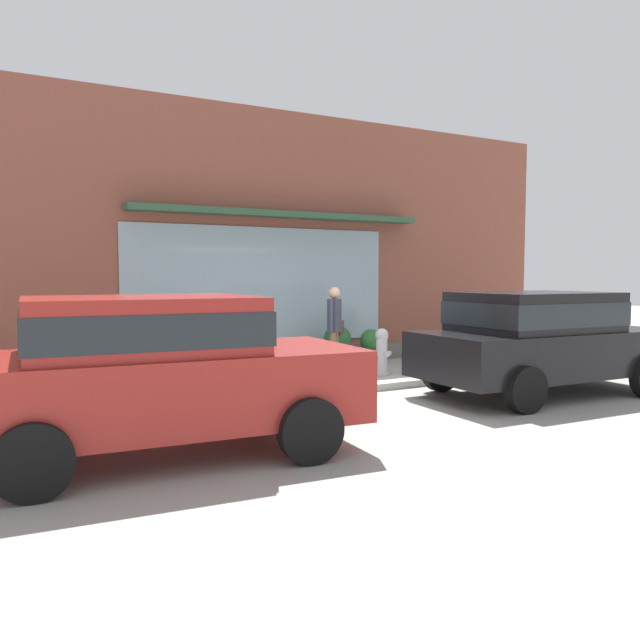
% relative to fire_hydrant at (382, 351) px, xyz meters
% --- Properties ---
extents(ground_plane, '(60.00, 60.00, 0.00)m').
position_rel_fire_hydrant_xyz_m(ground_plane, '(-1.20, -1.07, -0.45)').
color(ground_plane, '#9E9B93').
extents(curb_strip, '(14.00, 0.24, 0.12)m').
position_rel_fire_hydrant_xyz_m(curb_strip, '(-1.20, -1.27, -0.39)').
color(curb_strip, '#B2B2AD').
rests_on(curb_strip, ground_plane).
extents(storefront, '(14.00, 0.81, 5.21)m').
position_rel_fire_hydrant_xyz_m(storefront, '(-1.20, 2.12, 2.10)').
color(storefront, brown).
rests_on(storefront, ground_plane).
extents(fire_hydrant, '(0.39, 0.35, 0.88)m').
position_rel_fire_hydrant_xyz_m(fire_hydrant, '(0.00, 0.00, 0.00)').
color(fire_hydrant, '#B2B2B7').
rests_on(fire_hydrant, ground_plane).
extents(pedestrian_with_handbag, '(0.53, 0.46, 1.66)m').
position_rel_fire_hydrant_xyz_m(pedestrian_with_handbag, '(-0.77, 0.45, 0.51)').
color(pedestrian_with_handbag, brown).
rests_on(pedestrian_with_handbag, ground_plane).
extents(parked_car_black, '(4.16, 2.15, 1.62)m').
position_rel_fire_hydrant_xyz_m(parked_car_black, '(1.01, -2.84, 0.46)').
color(parked_car_black, black).
rests_on(parked_car_black, ground_plane).
extents(parked_car_red, '(4.21, 2.24, 1.67)m').
position_rel_fire_hydrant_xyz_m(parked_car_red, '(-5.14, -3.31, 0.49)').
color(parked_car_red, maroon).
rests_on(parked_car_red, ground_plane).
extents(potted_plant_trailing_edge, '(0.30, 0.30, 0.47)m').
position_rel_fire_hydrant_xyz_m(potted_plant_trailing_edge, '(-5.02, 1.34, -0.23)').
color(potted_plant_trailing_edge, '#4C4C51').
rests_on(potted_plant_trailing_edge, ground_plane).
extents(potted_plant_corner_tall, '(0.49, 0.49, 0.75)m').
position_rel_fire_hydrant_xyz_m(potted_plant_corner_tall, '(0.65, 1.30, -0.05)').
color(potted_plant_corner_tall, '#9E6042').
rests_on(potted_plant_corner_tall, ground_plane).
extents(potted_plant_near_hydrant, '(0.47, 0.47, 0.92)m').
position_rel_fire_hydrant_xyz_m(potted_plant_near_hydrant, '(-3.99, 1.43, -0.02)').
color(potted_plant_near_hydrant, '#4C4C51').
rests_on(potted_plant_near_hydrant, ground_plane).
extents(potted_plant_window_right, '(0.57, 0.57, 0.86)m').
position_rel_fire_hydrant_xyz_m(potted_plant_window_right, '(-0.18, 1.33, 0.01)').
color(potted_plant_window_right, '#33473D').
rests_on(potted_plant_window_right, ground_plane).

